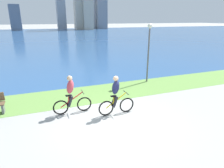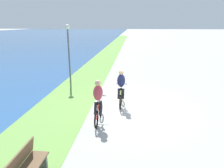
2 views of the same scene
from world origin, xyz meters
name	(u,v)px [view 2 (image 2 of 2)]	position (x,y,z in m)	size (l,w,h in m)	color
ground_plane	(131,108)	(0.00, 0.00, 0.00)	(300.00, 300.00, 0.00)	#9E9E99
grass_strip_bayside	(64,105)	(0.00, 3.17, 0.00)	(120.00, 2.69, 0.01)	#6B9947
cyclist_lead	(121,88)	(0.31, 0.50, 0.84)	(1.62, 0.52, 1.71)	black
cyclist_trailing	(98,102)	(-1.44, 1.27, 0.84)	(1.68, 0.52, 1.70)	black
lamppost_tall	(68,45)	(3.91, 4.03, 2.41)	(0.28, 0.28, 3.64)	#595960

